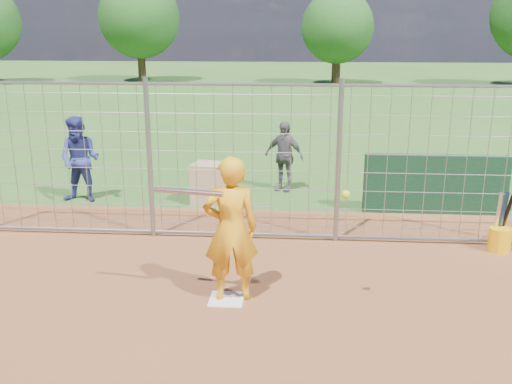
# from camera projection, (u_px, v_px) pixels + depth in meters

# --- Properties ---
(ground) EXTENTS (100.00, 100.00, 0.00)m
(ground) POSITION_uv_depth(u_px,v_px,m) (229.00, 293.00, 7.44)
(ground) COLOR #2D591E
(ground) RESTS_ON ground
(home_plate) EXTENTS (0.43, 0.43, 0.02)m
(home_plate) POSITION_uv_depth(u_px,v_px,m) (227.00, 299.00, 7.25)
(home_plate) COLOR silver
(home_plate) RESTS_ON ground
(dugout_wall) EXTENTS (2.60, 0.20, 1.10)m
(dugout_wall) POSITION_uv_depth(u_px,v_px,m) (435.00, 184.00, 10.49)
(dugout_wall) COLOR #11381E
(dugout_wall) RESTS_ON ground
(batter) EXTENTS (0.76, 0.58, 1.87)m
(batter) POSITION_uv_depth(u_px,v_px,m) (231.00, 230.00, 7.04)
(batter) COLOR orange
(batter) RESTS_ON ground
(bystander_a) EXTENTS (0.87, 0.70, 1.69)m
(bystander_a) POSITION_uv_depth(u_px,v_px,m) (80.00, 160.00, 11.12)
(bystander_a) COLOR navy
(bystander_a) RESTS_ON ground
(bystander_b) EXTENTS (0.94, 0.68, 1.47)m
(bystander_b) POSITION_uv_depth(u_px,v_px,m) (284.00, 156.00, 11.92)
(bystander_b) COLOR #545358
(bystander_b) RESTS_ON ground
(equipment_bin) EXTENTS (0.89, 0.69, 0.80)m
(equipment_bin) POSITION_uv_depth(u_px,v_px,m) (214.00, 184.00, 11.10)
(equipment_bin) COLOR tan
(equipment_bin) RESTS_ON ground
(equipment_in_play) EXTENTS (2.33, 0.23, 0.12)m
(equipment_in_play) POSITION_uv_depth(u_px,v_px,m) (225.00, 193.00, 6.72)
(equipment_in_play) COLOR silver
(equipment_in_play) RESTS_ON ground
(bucket_with_bats) EXTENTS (0.34, 0.40, 0.97)m
(bucket_with_bats) POSITION_uv_depth(u_px,v_px,m) (500.00, 236.00, 8.77)
(bucket_with_bats) COLOR #FCB00D
(bucket_with_bats) RESTS_ON ground
(backstop_fence) EXTENTS (9.08, 0.08, 2.60)m
(backstop_fence) POSITION_uv_depth(u_px,v_px,m) (243.00, 164.00, 9.01)
(backstop_fence) COLOR gray
(backstop_fence) RESTS_ON ground
(tree_line) EXTENTS (44.66, 6.72, 6.48)m
(tree_line) POSITION_uv_depth(u_px,v_px,m) (340.00, 20.00, 33.10)
(tree_line) COLOR #3F2B19
(tree_line) RESTS_ON ground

